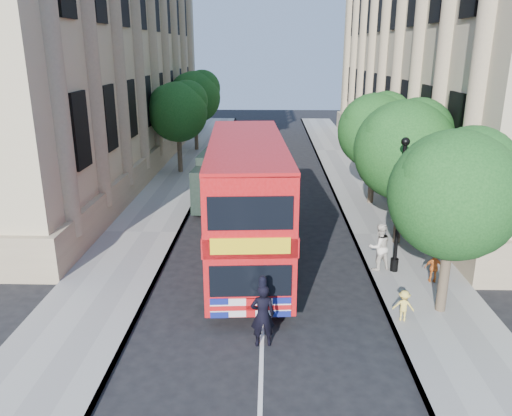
# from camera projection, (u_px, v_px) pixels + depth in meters

# --- Properties ---
(ground) EXTENTS (120.00, 120.00, 0.00)m
(ground) POSITION_uv_depth(u_px,v_px,m) (261.00, 365.00, 13.64)
(ground) COLOR black
(ground) RESTS_ON ground
(pavement_right) EXTENTS (3.50, 80.00, 0.12)m
(pavement_right) POSITION_uv_depth(u_px,v_px,m) (389.00, 235.00, 22.99)
(pavement_right) COLOR gray
(pavement_right) RESTS_ON ground
(pavement_left) EXTENTS (3.50, 80.00, 0.12)m
(pavement_left) POSITION_uv_depth(u_px,v_px,m) (142.00, 233.00, 23.29)
(pavement_left) COLOR gray
(pavement_left) RESTS_ON ground
(building_right) EXTENTS (12.00, 38.00, 18.00)m
(building_right) POSITION_uv_depth(u_px,v_px,m) (474.00, 37.00, 33.39)
(building_right) COLOR tan
(building_right) RESTS_ON ground
(building_left) EXTENTS (12.00, 38.00, 18.00)m
(building_left) POSITION_uv_depth(u_px,v_px,m) (66.00, 37.00, 34.11)
(building_left) COLOR tan
(building_left) RESTS_ON ground
(tree_right_near) EXTENTS (4.00, 4.00, 6.08)m
(tree_right_near) POSITION_uv_depth(u_px,v_px,m) (456.00, 188.00, 15.08)
(tree_right_near) COLOR #473828
(tree_right_near) RESTS_ON ground
(tree_right_mid) EXTENTS (4.20, 4.20, 6.37)m
(tree_right_mid) POSITION_uv_depth(u_px,v_px,m) (406.00, 145.00, 20.74)
(tree_right_mid) COLOR #473828
(tree_right_mid) RESTS_ON ground
(tree_right_far) EXTENTS (4.00, 4.00, 6.15)m
(tree_right_far) POSITION_uv_depth(u_px,v_px,m) (376.00, 127.00, 26.49)
(tree_right_far) COLOR #473828
(tree_right_far) RESTS_ON ground
(tree_left_far) EXTENTS (4.00, 4.00, 6.30)m
(tree_left_far) POSITION_uv_depth(u_px,v_px,m) (178.00, 108.00, 33.42)
(tree_left_far) COLOR #473828
(tree_left_far) RESTS_ON ground
(tree_left_back) EXTENTS (4.20, 4.20, 6.65)m
(tree_left_back) POSITION_uv_depth(u_px,v_px,m) (195.00, 94.00, 40.96)
(tree_left_back) COLOR #473828
(tree_left_back) RESTS_ON ground
(lamp_post) EXTENTS (0.32, 0.32, 5.16)m
(lamp_post) POSITION_uv_depth(u_px,v_px,m) (399.00, 212.00, 18.46)
(lamp_post) COLOR black
(lamp_post) RESTS_ON pavement_right
(double_decker_bus) EXTENTS (3.45, 10.73, 4.88)m
(double_decker_bus) POSITION_uv_depth(u_px,v_px,m) (247.00, 198.00, 19.45)
(double_decker_bus) COLOR red
(double_decker_bus) RESTS_ON ground
(box_van) EXTENTS (2.41, 5.23, 2.92)m
(box_van) POSITION_uv_depth(u_px,v_px,m) (219.00, 182.00, 26.86)
(box_van) COLOR black
(box_van) RESTS_ON ground
(police_constable) EXTENTS (0.76, 0.55, 1.94)m
(police_constable) POSITION_uv_depth(u_px,v_px,m) (263.00, 315.00, 14.30)
(police_constable) COLOR black
(police_constable) RESTS_ON ground
(woman_pedestrian) EXTENTS (1.09, 0.97, 1.85)m
(woman_pedestrian) POSITION_uv_depth(u_px,v_px,m) (379.00, 247.00, 19.04)
(woman_pedestrian) COLOR silver
(woman_pedestrian) RESTS_ON pavement_right
(child_a) EXTENTS (0.69, 0.35, 1.14)m
(child_a) POSITION_uv_depth(u_px,v_px,m) (434.00, 268.00, 18.07)
(child_a) COLOR orange
(child_a) RESTS_ON pavement_right
(child_b) EXTENTS (0.72, 0.50, 1.01)m
(child_b) POSITION_uv_depth(u_px,v_px,m) (404.00, 306.00, 15.53)
(child_b) COLOR #F1CF52
(child_b) RESTS_ON pavement_right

